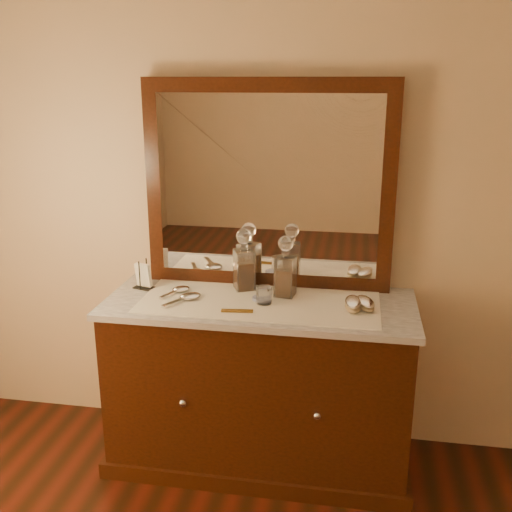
{
  "coord_description": "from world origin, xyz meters",
  "views": [
    {
      "loc": [
        0.42,
        -0.54,
        1.85
      ],
      "look_at": [
        0.0,
        1.85,
        1.1
      ],
      "focal_mm": 40.96,
      "sensor_mm": 36.0,
      "label": 1
    }
  ],
  "objects_px": {
    "dresser_cabinet": "(260,385)",
    "decanter_left": "(244,266)",
    "napkin_rack": "(143,277)",
    "comb": "(237,311)",
    "mirror_frame": "(268,186)",
    "pin_dish": "(260,298)",
    "brush_near": "(353,304)",
    "hand_mirror_inner": "(187,297)",
    "hand_mirror_outer": "(179,290)",
    "decanter_right": "(285,273)",
    "brush_far": "(365,303)"
  },
  "relations": [
    {
      "from": "comb",
      "to": "decanter_right",
      "type": "height_order",
      "value": "decanter_right"
    },
    {
      "from": "hand_mirror_inner",
      "to": "decanter_left",
      "type": "bearing_deg",
      "value": 38.36
    },
    {
      "from": "napkin_rack",
      "to": "hand_mirror_outer",
      "type": "bearing_deg",
      "value": -7.83
    },
    {
      "from": "mirror_frame",
      "to": "decanter_left",
      "type": "xyz_separation_m",
      "value": [
        -0.1,
        -0.1,
        -0.38
      ]
    },
    {
      "from": "pin_dish",
      "to": "comb",
      "type": "relative_size",
      "value": 0.53
    },
    {
      "from": "brush_near",
      "to": "comb",
      "type": "bearing_deg",
      "value": -166.13
    },
    {
      "from": "pin_dish",
      "to": "decanter_right",
      "type": "bearing_deg",
      "value": 35.57
    },
    {
      "from": "mirror_frame",
      "to": "brush_far",
      "type": "height_order",
      "value": "mirror_frame"
    },
    {
      "from": "comb",
      "to": "hand_mirror_inner",
      "type": "relative_size",
      "value": 0.63
    },
    {
      "from": "brush_near",
      "to": "dresser_cabinet",
      "type": "bearing_deg",
      "value": 176.25
    },
    {
      "from": "comb",
      "to": "decanter_right",
      "type": "relative_size",
      "value": 0.48
    },
    {
      "from": "decanter_left",
      "to": "brush_far",
      "type": "height_order",
      "value": "decanter_left"
    },
    {
      "from": "mirror_frame",
      "to": "decanter_left",
      "type": "distance_m",
      "value": 0.41
    },
    {
      "from": "decanter_right",
      "to": "pin_dish",
      "type": "bearing_deg",
      "value": -144.43
    },
    {
      "from": "dresser_cabinet",
      "to": "napkin_rack",
      "type": "relative_size",
      "value": 9.54
    },
    {
      "from": "napkin_rack",
      "to": "decanter_left",
      "type": "height_order",
      "value": "decanter_left"
    },
    {
      "from": "napkin_rack",
      "to": "dresser_cabinet",
      "type": "bearing_deg",
      "value": -7.14
    },
    {
      "from": "napkin_rack",
      "to": "pin_dish",
      "type": "bearing_deg",
      "value": -6.38
    },
    {
      "from": "brush_near",
      "to": "hand_mirror_inner",
      "type": "bearing_deg",
      "value": -178.83
    },
    {
      "from": "hand_mirror_outer",
      "to": "hand_mirror_inner",
      "type": "bearing_deg",
      "value": -53.03
    },
    {
      "from": "dresser_cabinet",
      "to": "mirror_frame",
      "type": "xyz_separation_m",
      "value": [
        0.0,
        0.25,
        0.94
      ]
    },
    {
      "from": "comb",
      "to": "hand_mirror_inner",
      "type": "height_order",
      "value": "hand_mirror_inner"
    },
    {
      "from": "decanter_right",
      "to": "brush_near",
      "type": "bearing_deg",
      "value": -19.32
    },
    {
      "from": "mirror_frame",
      "to": "napkin_rack",
      "type": "bearing_deg",
      "value": -163.9
    },
    {
      "from": "pin_dish",
      "to": "brush_far",
      "type": "relative_size",
      "value": 0.44
    },
    {
      "from": "napkin_rack",
      "to": "comb",
      "type": "bearing_deg",
      "value": -23.72
    },
    {
      "from": "decanter_right",
      "to": "hand_mirror_outer",
      "type": "relative_size",
      "value": 1.51
    },
    {
      "from": "mirror_frame",
      "to": "decanter_left",
      "type": "relative_size",
      "value": 3.95
    },
    {
      "from": "comb",
      "to": "pin_dish",
      "type": "bearing_deg",
      "value": 58.34
    },
    {
      "from": "decanter_left",
      "to": "decanter_right",
      "type": "distance_m",
      "value": 0.22
    },
    {
      "from": "dresser_cabinet",
      "to": "hand_mirror_inner",
      "type": "height_order",
      "value": "hand_mirror_inner"
    },
    {
      "from": "hand_mirror_outer",
      "to": "brush_near",
      "type": "bearing_deg",
      "value": -5.25
    },
    {
      "from": "mirror_frame",
      "to": "comb",
      "type": "relative_size",
      "value": 8.49
    },
    {
      "from": "hand_mirror_outer",
      "to": "hand_mirror_inner",
      "type": "xyz_separation_m",
      "value": [
        0.07,
        -0.09,
        0.0
      ]
    },
    {
      "from": "pin_dish",
      "to": "decanter_right",
      "type": "relative_size",
      "value": 0.25
    },
    {
      "from": "dresser_cabinet",
      "to": "decanter_left",
      "type": "xyz_separation_m",
      "value": [
        -0.1,
        0.14,
        0.56
      ]
    },
    {
      "from": "mirror_frame",
      "to": "hand_mirror_outer",
      "type": "height_order",
      "value": "mirror_frame"
    },
    {
      "from": "brush_near",
      "to": "brush_far",
      "type": "relative_size",
      "value": 1.0
    },
    {
      "from": "dresser_cabinet",
      "to": "brush_far",
      "type": "height_order",
      "value": "brush_far"
    },
    {
      "from": "brush_near",
      "to": "hand_mirror_outer",
      "type": "xyz_separation_m",
      "value": [
        -0.84,
        0.08,
        -0.01
      ]
    },
    {
      "from": "dresser_cabinet",
      "to": "hand_mirror_outer",
      "type": "distance_m",
      "value": 0.61
    },
    {
      "from": "pin_dish",
      "to": "napkin_rack",
      "type": "xyz_separation_m",
      "value": [
        -0.59,
        0.07,
        0.05
      ]
    },
    {
      "from": "dresser_cabinet",
      "to": "pin_dish",
      "type": "bearing_deg",
      "value": 80.91
    },
    {
      "from": "napkin_rack",
      "to": "decanter_left",
      "type": "xyz_separation_m",
      "value": [
        0.49,
        0.07,
        0.06
      ]
    },
    {
      "from": "dresser_cabinet",
      "to": "mirror_frame",
      "type": "relative_size",
      "value": 1.17
    },
    {
      "from": "brush_near",
      "to": "hand_mirror_outer",
      "type": "distance_m",
      "value": 0.84
    },
    {
      "from": "pin_dish",
      "to": "dresser_cabinet",
      "type": "bearing_deg",
      "value": -99.09
    },
    {
      "from": "dresser_cabinet",
      "to": "decanter_left",
      "type": "height_order",
      "value": "decanter_left"
    },
    {
      "from": "hand_mirror_outer",
      "to": "hand_mirror_inner",
      "type": "height_order",
      "value": "hand_mirror_inner"
    },
    {
      "from": "napkin_rack",
      "to": "decanter_right",
      "type": "relative_size",
      "value": 0.5
    }
  ]
}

